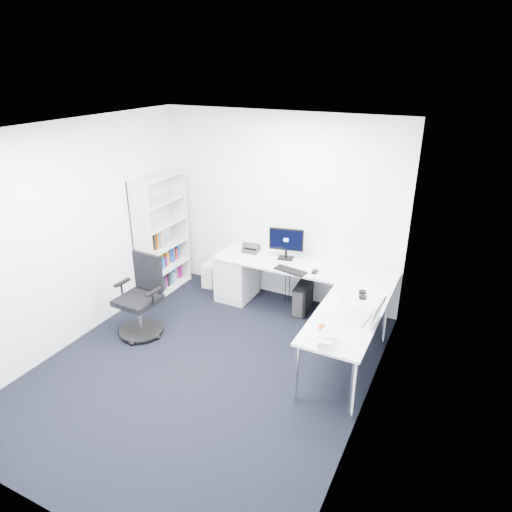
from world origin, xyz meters
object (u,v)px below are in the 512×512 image
at_px(bookshelf, 161,235).
at_px(monitor, 286,244).
at_px(laptop, 357,307).
at_px(l_desk, 294,299).
at_px(task_chair, 138,298).

bearing_deg(bookshelf, monitor, 11.62).
height_order(monitor, laptop, monitor).
xyz_separation_m(l_desk, monitor, (-0.32, 0.43, 0.59)).
xyz_separation_m(l_desk, task_chair, (-1.69, -1.14, 0.17)).
bearing_deg(monitor, task_chair, -142.99).
distance_m(l_desk, task_chair, 2.04).
bearing_deg(bookshelf, l_desk, -1.32).
bearing_deg(laptop, task_chair, -164.84).
xyz_separation_m(task_chair, monitor, (1.37, 1.57, 0.43)).
height_order(bookshelf, laptop, bookshelf).
distance_m(bookshelf, monitor, 1.90).
bearing_deg(laptop, bookshelf, 172.55).
relative_size(task_chair, laptop, 2.80).
height_order(l_desk, bookshelf, bookshelf).
distance_m(l_desk, monitor, 0.80).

